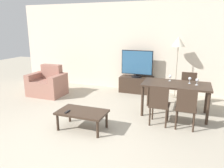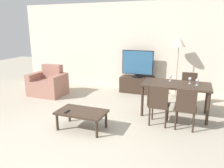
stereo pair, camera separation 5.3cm
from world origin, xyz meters
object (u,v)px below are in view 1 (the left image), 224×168
(tv_stand, at_px, (136,84))
(wine_glass_center, at_px, (197,80))
(tv, at_px, (137,64))
(dining_chair_near, at_px, (159,103))
(dining_chair_far, at_px, (188,88))
(remote_primary, at_px, (67,112))
(dining_table, at_px, (176,87))
(dining_chair_near_right, at_px, (186,106))
(coffee_table, at_px, (82,113))
(armchair, at_px, (48,84))
(wine_glass_left, at_px, (190,79))
(floor_lamp, at_px, (178,44))
(wine_glass_right, at_px, (170,77))

(tv_stand, height_order, wine_glass_center, wine_glass_center)
(tv, relative_size, dining_chair_near, 1.11)
(tv, distance_m, dining_chair_far, 1.73)
(remote_primary, bearing_deg, dining_chair_near, 27.34)
(dining_table, bearing_deg, dining_chair_near_right, -69.91)
(tv_stand, xyz_separation_m, coffee_table, (-0.38, -2.83, 0.09))
(armchair, distance_m, wine_glass_center, 4.12)
(armchair, bearing_deg, tv, 26.10)
(wine_glass_center, bearing_deg, wine_glass_left, 148.63)
(armchair, relative_size, dining_chair_far, 1.17)
(tv_stand, xyz_separation_m, dining_table, (1.26, -1.43, 0.41))
(armchair, height_order, remote_primary, armchair)
(wine_glass_left, height_order, wine_glass_center, same)
(coffee_table, xyz_separation_m, wine_glass_left, (1.92, 1.52, 0.51))
(dining_chair_near_right, bearing_deg, dining_chair_near, 180.00)
(tv_stand, xyz_separation_m, remote_primary, (-0.62, -2.97, 0.14))
(coffee_table, distance_m, dining_chair_near_right, 2.02)
(wine_glass_center, bearing_deg, tv, 140.22)
(coffee_table, bearing_deg, dining_table, 40.65)
(wine_glass_left, bearing_deg, remote_primary, -142.46)
(dining_chair_near, bearing_deg, tv_stand, 115.06)
(tv, distance_m, remote_primary, 3.08)
(tv, height_order, dining_chair_far, tv)
(armchair, distance_m, remote_primary, 2.53)
(dining_chair_near_right, bearing_deg, remote_primary, -158.59)
(tv, height_order, dining_chair_near_right, tv)
(dining_chair_far, height_order, wine_glass_center, wine_glass_center)
(dining_chair_far, bearing_deg, remote_primary, -133.52)
(dining_chair_near, bearing_deg, remote_primary, -152.66)
(wine_glass_left, distance_m, wine_glass_center, 0.18)
(dining_chair_near, relative_size, wine_glass_center, 5.82)
(dining_chair_near, distance_m, floor_lamp, 2.30)
(dining_table, height_order, dining_chair_near_right, dining_chair_near_right)
(armchair, xyz_separation_m, dining_chair_near_right, (3.91, -0.96, 0.16))
(dining_chair_near_right, relative_size, remote_primary, 5.67)
(dining_table, xyz_separation_m, dining_chair_near, (-0.26, -0.71, -0.18))
(dining_chair_far, bearing_deg, dining_chair_near_right, -90.00)
(tv, relative_size, coffee_table, 0.99)
(dining_chair_near, bearing_deg, floor_lamp, 85.53)
(tv, height_order, wine_glass_left, tv)
(tv_stand, height_order, wine_glass_left, wine_glass_left)
(armchair, relative_size, wine_glass_right, 6.79)
(tv_stand, bearing_deg, wine_glass_left, -40.57)
(wine_glass_left, bearing_deg, wine_glass_center, -31.37)
(tv, distance_m, wine_glass_center, 2.20)
(dining_chair_near_right, distance_m, wine_glass_left, 0.90)
(wine_glass_right, bearing_deg, dining_chair_near_right, -65.25)
(coffee_table, xyz_separation_m, dining_table, (1.64, 1.41, 0.32))
(tv, xyz_separation_m, dining_table, (1.26, -1.43, -0.24))
(tv_stand, xyz_separation_m, wine_glass_right, (1.10, -1.23, 0.60))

